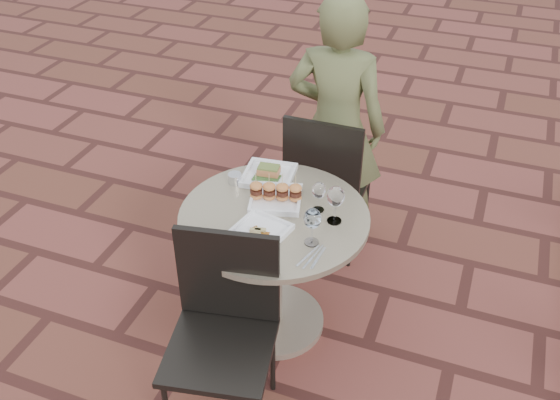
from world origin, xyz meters
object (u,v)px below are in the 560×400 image
(plate_salmon, at_px, (269,175))
(plate_sliders, at_px, (276,195))
(diner, at_px, (336,127))
(plate_tuna, at_px, (260,231))
(cafe_table, at_px, (274,254))
(chair_near, at_px, (224,318))
(chair_far, at_px, (326,174))

(plate_salmon, bearing_deg, plate_sliders, -58.73)
(diner, bearing_deg, plate_tuna, 83.99)
(cafe_table, bearing_deg, plate_salmon, 116.26)
(cafe_table, xyz_separation_m, plate_sliders, (-0.03, 0.10, 0.28))
(plate_salmon, distance_m, plate_sliders, 0.21)
(plate_salmon, height_order, plate_sliders, plate_sliders)
(chair_near, relative_size, plate_sliders, 3.13)
(cafe_table, xyz_separation_m, chair_far, (0.05, 0.68, 0.07))
(chair_near, bearing_deg, plate_tuna, 76.55)
(chair_far, height_order, plate_tuna, chair_far)
(chair_near, xyz_separation_m, diner, (0.08, 1.36, 0.22))
(chair_far, relative_size, plate_salmon, 3.37)
(plate_salmon, bearing_deg, cafe_table, -63.74)
(diner, bearing_deg, chair_far, 87.00)
(chair_far, distance_m, diner, 0.27)
(chair_near, bearing_deg, plate_sliders, 79.63)
(cafe_table, bearing_deg, diner, 86.26)
(chair_near, height_order, plate_tuna, chair_near)
(plate_tuna, bearing_deg, chair_near, -92.36)
(cafe_table, height_order, plate_salmon, plate_salmon)
(cafe_table, distance_m, plate_salmon, 0.41)
(cafe_table, bearing_deg, chair_near, -92.39)
(plate_salmon, bearing_deg, plate_tuna, -73.28)
(plate_tuna, bearing_deg, plate_sliders, 95.17)
(plate_sliders, bearing_deg, plate_tuna, -84.83)
(diner, bearing_deg, plate_sliders, 80.91)
(cafe_table, height_order, chair_far, chair_far)
(chair_far, xyz_separation_m, plate_tuna, (-0.06, -0.84, 0.19))
(cafe_table, distance_m, plate_sliders, 0.30)
(cafe_table, distance_m, chair_far, 0.69)
(cafe_table, distance_m, chair_near, 0.53)
(chair_near, height_order, diner, diner)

